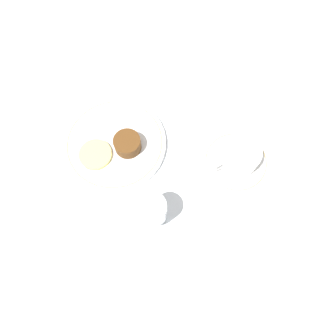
{
  "coord_description": "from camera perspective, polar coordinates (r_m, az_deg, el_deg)",
  "views": [
    {
      "loc": [
        0.06,
        0.3,
        0.74
      ],
      "look_at": [
        -0.06,
        0.07,
        0.04
      ],
      "focal_mm": 35.0,
      "sensor_mm": 36.0,
      "label": 1
    }
  ],
  "objects": [
    {
      "name": "dinner_plate",
      "position": [
        0.81,
        -9.2,
        4.22
      ],
      "size": [
        0.25,
        0.25,
        0.01
      ],
      "color": "white",
      "rests_on": "ground_plane"
    },
    {
      "name": "wine_glass",
      "position": [
        0.69,
        -2.79,
        -7.37
      ],
      "size": [
        0.06,
        0.06,
        0.1
      ],
      "color": "silver",
      "rests_on": "ground_plane"
    },
    {
      "name": "fork",
      "position": [
        0.83,
        2.84,
        7.14
      ],
      "size": [
        0.02,
        0.19,
        0.01
      ],
      "color": "silver",
      "rests_on": "ground_plane"
    },
    {
      "name": "coffee_cup",
      "position": [
        0.77,
        12.33,
        2.01
      ],
      "size": [
        0.12,
        0.09,
        0.06
      ],
      "color": "white",
      "rests_on": "saucer"
    },
    {
      "name": "ground_plane",
      "position": [
        0.8,
        -6.02,
        1.72
      ],
      "size": [
        3.0,
        3.0,
        0.0
      ],
      "primitive_type": "plane",
      "color": "white"
    },
    {
      "name": "pineapple_slice",
      "position": [
        0.79,
        -12.53,
        2.3
      ],
      "size": [
        0.08,
        0.08,
        0.01
      ],
      "color": "#EFE075",
      "rests_on": "dinner_plate"
    },
    {
      "name": "saucer",
      "position": [
        0.8,
        11.71,
        1.05
      ],
      "size": [
        0.16,
        0.16,
        0.01
      ],
      "color": "white",
      "rests_on": "ground_plane"
    },
    {
      "name": "spoon",
      "position": [
        0.78,
        8.27,
        0.06
      ],
      "size": [
        0.08,
        0.09,
        0.0
      ],
      "color": "silver",
      "rests_on": "saucer"
    },
    {
      "name": "dessert_cake",
      "position": [
        0.78,
        -6.8,
        4.33
      ],
      "size": [
        0.06,
        0.06,
        0.04
      ],
      "color": "#563314",
      "rests_on": "dinner_plate"
    }
  ]
}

